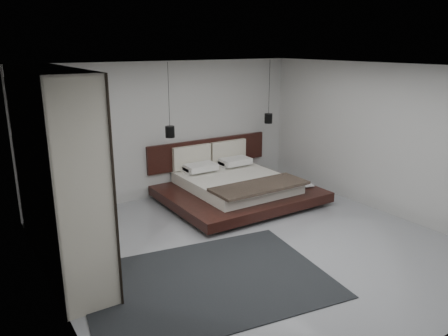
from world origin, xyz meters
TOP-DOWN VIEW (x-y plane):
  - floor at (0.00, 0.00)m, footprint 6.00×6.00m
  - ceiling at (0.00, 0.00)m, footprint 6.00×6.00m
  - wall_back at (0.00, 3.00)m, footprint 6.00×0.00m
  - wall_front at (0.00, -3.00)m, footprint 6.00×0.00m
  - wall_left at (-3.00, 0.00)m, footprint 0.00×6.00m
  - wall_right at (3.00, 0.00)m, footprint 0.00×6.00m
  - lattice_screen at (-2.95, 2.45)m, footprint 0.05×0.90m
  - bed at (0.95, 1.90)m, footprint 2.94×2.46m
  - book_lower at (2.15, 1.22)m, footprint 0.25×0.31m
  - book_upper at (2.13, 1.19)m, footprint 0.31×0.36m
  - pendant_left at (-0.26, 2.38)m, footprint 0.18×0.18m
  - pendant_right at (2.15, 2.38)m, footprint 0.18×0.18m
  - wardrobe at (-2.70, 0.94)m, footprint 0.68×2.88m
  - rug at (-1.20, -0.60)m, footprint 3.53×2.76m

SIDE VIEW (x-z plane):
  - floor at x=0.00m, z-range 0.00..0.00m
  - rug at x=-1.20m, z-range 0.00..0.01m
  - book_lower at x=2.15m, z-range 0.27..0.30m
  - bed at x=0.95m, z-range -0.25..0.85m
  - book_upper at x=2.13m, z-range 0.30..0.32m
  - lattice_screen at x=-2.95m, z-range 0.00..2.60m
  - wall_back at x=0.00m, z-range -1.60..4.40m
  - wall_front at x=0.00m, z-range -1.60..4.40m
  - wall_left at x=-3.00m, z-range -1.60..4.40m
  - wall_right at x=3.00m, z-range -1.60..4.40m
  - wardrobe at x=-2.70m, z-range 0.00..2.83m
  - pendant_left at x=-0.26m, z-range 0.78..2.20m
  - pendant_right at x=2.15m, z-range 0.85..2.23m
  - ceiling at x=0.00m, z-range 2.80..2.80m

